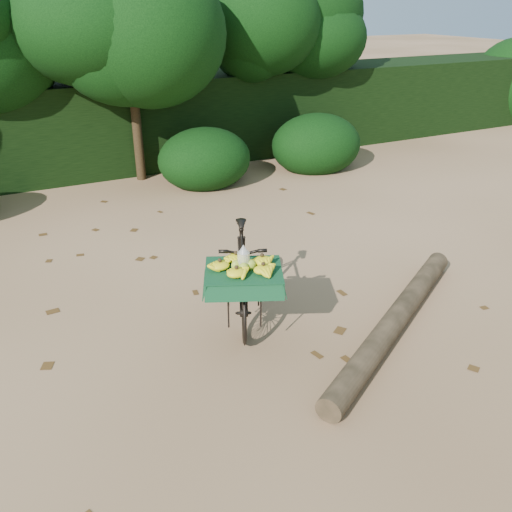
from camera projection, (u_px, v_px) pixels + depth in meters
name	position (u px, v px, depth m)	size (l,w,h in m)	color
ground	(225.00, 304.00, 6.39)	(80.00, 80.00, 0.00)	tan
vendor_bicycle	(242.00, 273.00, 5.93)	(1.29, 1.87, 1.05)	black
fallen_log	(395.00, 320.00, 5.85)	(0.25, 0.25, 3.40)	brown
hedge_backdrop	(99.00, 126.00, 11.07)	(26.00, 1.80, 1.80)	black
tree_row	(65.00, 76.00, 9.69)	(14.50, 2.00, 4.00)	black
bush_clumps	(154.00, 169.00, 9.86)	(8.80, 1.70, 0.90)	black
leaf_litter	(204.00, 280.00, 6.91)	(7.00, 7.30, 0.01)	#4D3214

